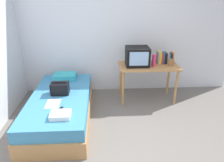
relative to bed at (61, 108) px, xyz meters
name	(u,v)px	position (x,y,z in m)	size (l,w,h in m)	color
ground_plane	(122,147)	(1.00, -0.79, -0.23)	(8.00, 8.00, 0.00)	slate
wall_back	(114,32)	(1.00, 1.21, 1.07)	(5.20, 0.10, 2.60)	silver
bed	(61,108)	(0.00, 0.00, 0.00)	(1.00, 2.00, 0.46)	#B27F4C
desk	(148,69)	(1.64, 0.66, 0.43)	(1.16, 0.60, 0.76)	#B27F4C
tv	(137,56)	(1.41, 0.64, 0.71)	(0.44, 0.39, 0.36)	black
water_bottle	(154,60)	(1.72, 0.57, 0.65)	(0.07, 0.07, 0.23)	#E53372
book_row	(164,58)	(1.98, 0.75, 0.64)	(0.32, 0.17, 0.24)	gray
picture_frame	(171,62)	(2.06, 0.57, 0.60)	(0.11, 0.02, 0.14)	olive
pillow	(65,76)	(-0.02, 0.73, 0.29)	(0.44, 0.30, 0.11)	#33A8B7
handbag	(60,88)	(0.00, 0.08, 0.33)	(0.30, 0.20, 0.22)	black
magazine	(53,104)	(-0.05, -0.27, 0.24)	(0.21, 0.29, 0.01)	white
remote_dark	(61,110)	(0.11, -0.48, 0.24)	(0.04, 0.16, 0.02)	black
folded_towel	(60,115)	(0.13, -0.65, 0.27)	(0.28, 0.22, 0.07)	white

